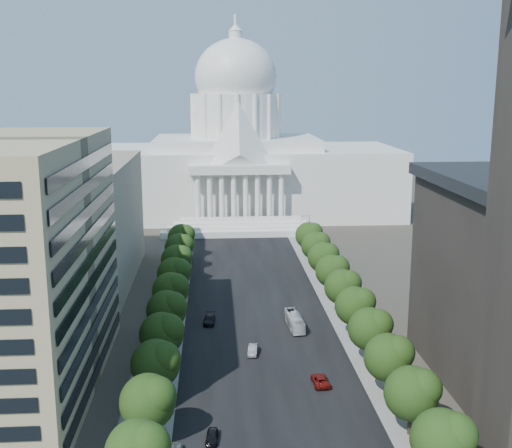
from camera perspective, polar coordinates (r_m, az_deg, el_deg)
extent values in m
cube|color=black|center=(153.51, -0.38, -5.91)|extent=(30.00, 260.00, 0.01)
cube|color=gray|center=(153.60, -7.51, -6.00)|extent=(8.00, 260.00, 0.02)
cube|color=gray|center=(155.76, 6.65, -5.72)|extent=(8.00, 260.00, 0.02)
cube|color=white|center=(243.41, -1.75, 3.84)|extent=(120.00, 50.00, 25.00)
cube|color=white|center=(241.75, -1.77, 7.24)|extent=(60.00, 40.00, 4.00)
cube|color=white|center=(215.60, -1.49, 4.92)|extent=(34.00, 8.00, 3.00)
cylinder|color=white|center=(241.11, -1.79, 9.61)|extent=(32.00, 32.00, 16.00)
ellipsoid|color=white|center=(240.91, -1.81, 12.94)|extent=(30.00, 30.00, 27.60)
cylinder|color=white|center=(241.45, -1.83, 16.03)|extent=(4.80, 4.80, 7.00)
cone|color=white|center=(241.80, -1.84, 17.09)|extent=(5.20, 5.20, 2.50)
cylinder|color=white|center=(242.03, -1.84, 17.68)|extent=(1.20, 1.20, 4.00)
cube|color=gray|center=(163.83, -17.62, 0.10)|extent=(38.00, 52.00, 30.00)
sphere|color=black|center=(78.48, -9.57, -18.86)|extent=(5.32, 5.32, 5.32)
cylinder|color=#33261C|center=(92.50, -9.50, -17.90)|extent=(0.56, 0.56, 2.94)
sphere|color=black|center=(90.25, -9.61, -15.31)|extent=(7.60, 7.60, 7.60)
sphere|color=black|center=(88.94, -8.80, -14.89)|extent=(5.32, 5.32, 5.32)
cylinder|color=#33261C|center=(103.02, -8.85, -14.57)|extent=(0.56, 0.56, 2.94)
sphere|color=black|center=(101.01, -8.94, -12.18)|extent=(7.60, 7.60, 7.60)
sphere|color=black|center=(99.74, -8.22, -11.77)|extent=(5.32, 5.32, 5.32)
cylinder|color=#33261C|center=(113.84, -8.33, -11.86)|extent=(0.56, 0.56, 2.94)
sphere|color=black|center=(112.02, -8.41, -9.67)|extent=(7.60, 7.60, 7.60)
sphere|color=black|center=(110.80, -7.76, -9.26)|extent=(5.32, 5.32, 5.32)
cylinder|color=#33261C|center=(124.87, -7.92, -9.63)|extent=(0.56, 0.56, 2.94)
sphere|color=black|center=(123.21, -7.98, -7.60)|extent=(7.60, 7.60, 7.60)
sphere|color=black|center=(122.03, -7.39, -7.21)|extent=(5.32, 5.32, 5.32)
cylinder|color=#33261C|center=(136.06, -7.57, -7.76)|extent=(0.56, 0.56, 2.94)
sphere|color=black|center=(134.55, -7.63, -5.88)|extent=(7.60, 7.60, 7.60)
sphere|color=black|center=(133.39, -7.09, -5.51)|extent=(5.32, 5.32, 5.32)
cylinder|color=#33261C|center=(147.38, -7.28, -6.18)|extent=(0.56, 0.56, 2.94)
sphere|color=black|center=(145.99, -7.33, -4.43)|extent=(7.60, 7.60, 7.60)
sphere|color=black|center=(144.86, -6.83, -4.08)|extent=(5.32, 5.32, 5.32)
cylinder|color=#33261C|center=(158.81, -7.03, -4.83)|extent=(0.56, 0.56, 2.94)
sphere|color=black|center=(157.51, -7.08, -3.19)|extent=(7.60, 7.60, 7.60)
sphere|color=black|center=(156.41, -6.62, -2.85)|extent=(5.32, 5.32, 5.32)
cylinder|color=#33261C|center=(170.31, -6.82, -3.65)|extent=(0.56, 0.56, 2.94)
sphere|color=black|center=(169.10, -6.86, -2.12)|extent=(7.60, 7.60, 7.60)
sphere|color=black|center=(168.02, -6.43, -1.80)|extent=(5.32, 5.32, 5.32)
cylinder|color=#33261C|center=(181.87, -6.63, -2.63)|extent=(0.56, 0.56, 2.94)
sphere|color=black|center=(180.74, -6.67, -1.19)|extent=(7.60, 7.60, 7.60)
sphere|color=black|center=(179.68, -6.27, -0.88)|extent=(5.32, 5.32, 5.32)
sphere|color=black|center=(83.73, 16.18, -17.97)|extent=(7.60, 7.60, 7.60)
sphere|color=black|center=(83.00, 17.32, -17.43)|extent=(5.32, 5.32, 5.32)
cylinder|color=#33261C|center=(95.87, 13.49, -16.93)|extent=(0.56, 0.56, 2.94)
sphere|color=black|center=(93.70, 13.63, -14.41)|extent=(7.60, 7.60, 7.60)
sphere|color=black|center=(92.95, 14.62, -13.91)|extent=(5.32, 5.32, 5.32)
cylinder|color=#33261C|center=(106.06, 11.53, -13.86)|extent=(0.56, 0.56, 2.94)
sphere|color=black|center=(104.10, 11.64, -11.53)|extent=(7.60, 7.60, 7.60)
sphere|color=black|center=(103.34, 12.50, -11.07)|extent=(5.32, 5.32, 5.32)
cylinder|color=#33261C|center=(116.59, 9.96, -11.33)|extent=(0.56, 0.56, 2.94)
sphere|color=black|center=(114.82, 10.05, -9.17)|extent=(7.60, 7.60, 7.60)
sphere|color=black|center=(114.04, 10.81, -8.74)|extent=(5.32, 5.32, 5.32)
cylinder|color=#33261C|center=(127.38, 8.67, -9.21)|extent=(0.56, 0.56, 2.94)
sphere|color=black|center=(125.76, 8.74, -7.21)|extent=(7.60, 7.60, 7.60)
sphere|color=black|center=(124.98, 9.43, -6.81)|extent=(5.32, 5.32, 5.32)
cylinder|color=#33261C|center=(138.37, 7.60, -7.42)|extent=(0.56, 0.56, 2.94)
sphere|color=black|center=(136.88, 7.66, -5.57)|extent=(7.60, 7.60, 7.60)
sphere|color=black|center=(136.10, 8.29, -5.19)|extent=(5.32, 5.32, 5.32)
cylinder|color=#33261C|center=(149.52, 6.70, -5.90)|extent=(0.56, 0.56, 2.94)
sphere|color=black|center=(148.14, 6.74, -4.17)|extent=(7.60, 7.60, 7.60)
sphere|color=black|center=(147.36, 7.32, -3.81)|extent=(5.32, 5.32, 5.32)
cylinder|color=#33261C|center=(160.79, 5.92, -4.58)|extent=(0.56, 0.56, 2.94)
sphere|color=black|center=(159.51, 5.96, -2.97)|extent=(7.60, 7.60, 7.60)
sphere|color=black|center=(158.73, 6.49, -2.63)|extent=(5.32, 5.32, 5.32)
cylinder|color=#33261C|center=(172.16, 5.25, -3.44)|extent=(0.56, 0.56, 2.94)
sphere|color=black|center=(170.97, 5.28, -1.93)|extent=(7.60, 7.60, 7.60)
sphere|color=black|center=(170.18, 5.77, -1.61)|extent=(5.32, 5.32, 5.32)
cylinder|color=#33261C|center=(183.61, 4.67, -2.44)|extent=(0.56, 0.56, 2.94)
sphere|color=black|center=(182.49, 4.69, -1.01)|extent=(7.60, 7.60, 7.60)
sphere|color=black|center=(181.70, 5.15, -0.71)|extent=(5.32, 5.32, 5.32)
cylinder|color=gray|center=(81.27, 17.69, -16.93)|extent=(2.40, 0.14, 0.14)
sphere|color=gray|center=(80.95, 16.93, -17.08)|extent=(0.44, 0.44, 0.44)
cylinder|color=gray|center=(104.58, 13.10, -12.49)|extent=(0.18, 0.18, 9.00)
cylinder|color=gray|center=(102.55, 12.56, -10.35)|extent=(2.40, 0.14, 0.14)
sphere|color=gray|center=(102.29, 11.96, -10.45)|extent=(0.44, 0.44, 0.44)
cylinder|color=gray|center=(126.87, 9.83, -7.88)|extent=(0.18, 0.18, 9.00)
cylinder|color=gray|center=(125.21, 9.37, -6.05)|extent=(2.40, 0.14, 0.14)
sphere|color=gray|center=(125.00, 8.87, -6.11)|extent=(0.44, 0.44, 0.44)
cylinder|color=gray|center=(150.03, 7.60, -4.65)|extent=(0.18, 0.18, 9.00)
cylinder|color=gray|center=(148.62, 7.19, -3.07)|extent=(2.40, 0.14, 0.14)
sphere|color=gray|center=(148.44, 6.77, -3.12)|extent=(0.44, 0.44, 0.44)
cylinder|color=gray|center=(173.69, 5.98, -2.28)|extent=(0.18, 0.18, 9.00)
cylinder|color=gray|center=(172.48, 5.62, -0.91)|extent=(2.40, 0.14, 0.14)
sphere|color=gray|center=(172.33, 5.26, -0.95)|extent=(0.44, 0.44, 0.44)
cylinder|color=gray|center=(197.69, 4.76, -0.49)|extent=(0.18, 0.18, 9.00)
cylinder|color=gray|center=(196.62, 4.44, 0.73)|extent=(2.40, 0.14, 0.14)
sphere|color=gray|center=(196.49, 4.12, 0.70)|extent=(0.44, 0.44, 0.44)
imported|color=black|center=(92.40, -3.94, -18.34)|extent=(1.97, 4.20, 1.39)
imported|color=#9E9FA5|center=(118.32, -0.30, -11.15)|extent=(2.13, 4.78, 1.53)
imported|color=maroon|center=(107.75, 5.73, -13.66)|extent=(2.73, 5.46, 1.48)
imported|color=black|center=(132.94, -4.17, -8.48)|extent=(2.64, 5.69, 1.61)
imported|color=silver|center=(130.36, 3.45, -8.60)|extent=(3.10, 10.45, 2.87)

